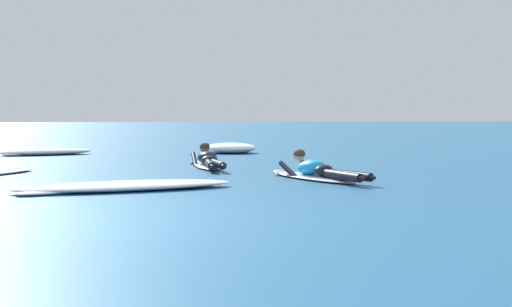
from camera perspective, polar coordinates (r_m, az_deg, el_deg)
ground_plane at (r=17.11m, az=-9.72°, el=-0.22°), size 120.00×120.00×0.00m
surfer_near at (r=10.98m, az=5.36°, el=-1.61°), size 1.56×2.50×0.53m
surfer_far at (r=13.32m, az=-4.24°, el=-0.65°), size 0.78×2.58×0.54m
whitewater_front at (r=18.04m, az=-2.30°, el=0.46°), size 1.51×1.21×0.29m
whitewater_mid_left at (r=18.12m, az=-18.02°, el=0.14°), size 2.49×1.59×0.18m
whitewater_far_band at (r=9.64m, az=-11.49°, el=-2.83°), size 3.27×1.59×0.14m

